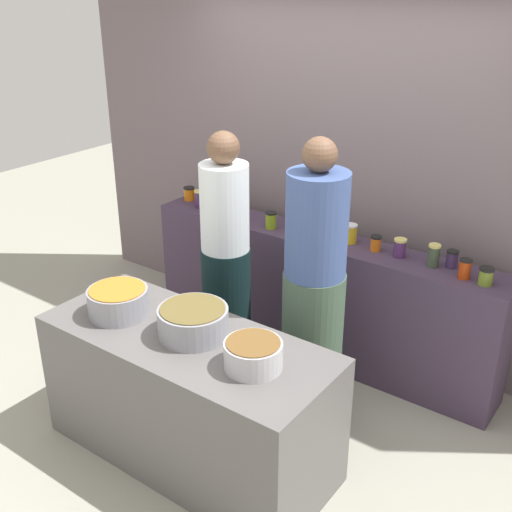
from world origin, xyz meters
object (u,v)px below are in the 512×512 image
cooking_pot_center (193,322)px  cook_in_cap (314,301)px  preserve_jar_4 (271,220)px  preserve_jar_6 (297,228)px  preserve_jar_13 (465,269)px  preserve_jar_10 (400,248)px  preserve_jar_12 (452,259)px  preserve_jar_11 (434,255)px  cook_with_tongs (226,269)px  preserve_jar_7 (315,230)px  preserve_jar_8 (350,233)px  cooking_pot_left (118,302)px  preserve_jar_0 (189,194)px  preserve_jar_9 (376,243)px  preserve_jar_1 (199,199)px  preserve_jar_2 (211,205)px  preserve_jar_3 (236,212)px  preserve_jar_5 (294,217)px  cooking_pot_right (253,355)px  preserve_jar_14 (486,276)px

cooking_pot_center → cook_in_cap: size_ratio=0.21×
preserve_jar_4 → cook_in_cap: (0.74, -0.61, -0.16)m
preserve_jar_6 → preserve_jar_13: 1.18m
preserve_jar_10 → preserve_jar_12: 0.33m
preserve_jar_11 → cook_with_tongs: (-1.19, -0.59, -0.21)m
preserve_jar_7 → cook_in_cap: bearing=-58.8°
preserve_jar_8 → cooking_pot_left: 1.64m
preserve_jar_0 → preserve_jar_6: size_ratio=1.04×
preserve_jar_4 → cooking_pot_left: 1.38m
preserve_jar_7 → cook_with_tongs: cook_with_tongs is taller
preserve_jar_8 → preserve_jar_9: size_ratio=1.28×
cook_in_cap → preserve_jar_6: bearing=130.1°
preserve_jar_1 → preserve_jar_7: size_ratio=1.10×
preserve_jar_2 → cook_in_cap: (1.30, -0.62, -0.15)m
preserve_jar_3 → preserve_jar_7: preserve_jar_7 is taller
preserve_jar_3 → preserve_jar_10: 1.27m
preserve_jar_3 → cooking_pot_left: (0.20, -1.37, -0.10)m
preserve_jar_5 → preserve_jar_12: (1.17, -0.00, -0.01)m
preserve_jar_0 → preserve_jar_11: bearing=-1.3°
preserve_jar_0 → cooking_pot_left: size_ratio=0.31×
preserve_jar_10 → preserve_jar_11: (0.23, -0.01, 0.01)m
preserve_jar_3 → cook_with_tongs: size_ratio=0.07×
preserve_jar_9 → cooking_pot_right: bearing=-88.3°
preserve_jar_1 → cooking_pot_right: bearing=-42.0°
cook_in_cap → preserve_jar_7: bearing=121.2°
preserve_jar_8 → preserve_jar_3: bearing=-173.1°
preserve_jar_4 → cooking_pot_center: preserve_jar_4 is taller
preserve_jar_5 → preserve_jar_14: 1.43m
preserve_jar_6 → cook_with_tongs: 0.59m
preserve_jar_2 → cooking_pot_left: 1.46m
cooking_pot_left → cooking_pot_center: bearing=9.1°
preserve_jar_8 → preserve_jar_11: 0.60m
preserve_jar_8 → preserve_jar_14: 0.96m
preserve_jar_3 → cook_with_tongs: 0.63m
preserve_jar_14 → cook_in_cap: bearing=-142.3°
preserve_jar_1 → preserve_jar_13: size_ratio=1.12×
preserve_jar_2 → preserve_jar_5: bearing=9.5°
preserve_jar_10 → cooking_pot_center: bearing=-112.7°
preserve_jar_1 → preserve_jar_12: 2.00m
preserve_jar_1 → preserve_jar_11: bearing=1.1°
preserve_jar_0 → preserve_jar_12: (2.18, 0.01, 0.00)m
preserve_jar_4 → cook_in_cap: cook_in_cap is taller
preserve_jar_5 → cook_with_tongs: (-0.12, -0.65, -0.20)m
preserve_jar_4 → preserve_jar_9: bearing=5.9°
preserve_jar_10 → preserve_jar_7: bearing=-174.7°
preserve_jar_4 → preserve_jar_6: 0.23m
preserve_jar_11 → cooking_pot_right: (-0.36, -1.42, -0.12)m
cooking_pot_center → cooking_pot_left: bearing=-170.9°
preserve_jar_11 → cook_in_cap: bearing=-123.8°
preserve_jar_7 → preserve_jar_11: size_ratio=0.86×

